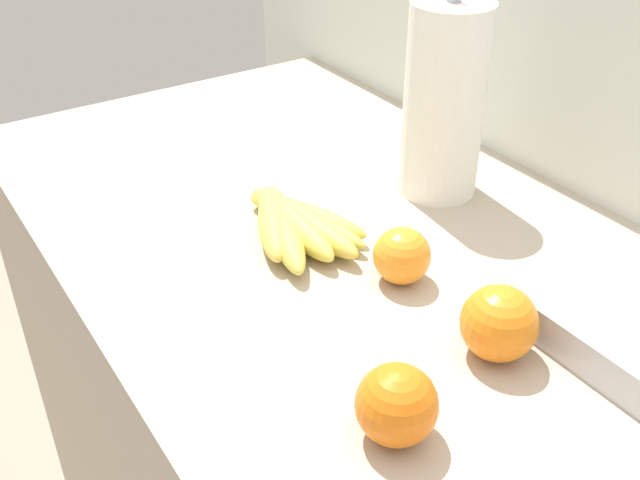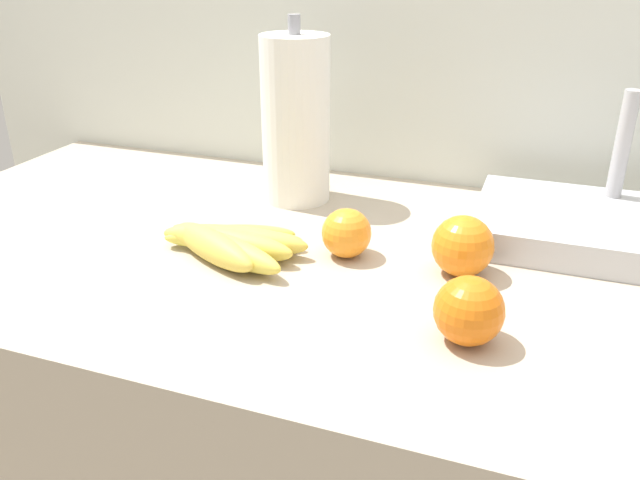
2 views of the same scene
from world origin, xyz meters
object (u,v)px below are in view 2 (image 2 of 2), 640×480
object	(u,v)px
orange_center	(469,311)
orange_back_left	(347,232)
paper_towel_roll	(296,120)
orange_far_right	(463,245)
banana_bunch	(227,242)
sink_basin	(612,228)

from	to	relation	value
orange_center	orange_back_left	world-z (taller)	orange_center
orange_back_left	paper_towel_roll	bearing A→B (deg)	129.24
orange_far_right	orange_back_left	bearing A→B (deg)	-179.11
banana_bunch	orange_center	world-z (taller)	orange_center
banana_bunch	orange_back_left	bearing A→B (deg)	20.54
orange_back_left	orange_far_right	world-z (taller)	orange_far_right
orange_center	orange_back_left	bearing A→B (deg)	139.79
orange_back_left	orange_far_right	xyz separation A→B (m)	(0.16, 0.00, 0.01)
orange_center	paper_towel_roll	distance (m)	0.49
paper_towel_roll	sink_basin	world-z (taller)	paper_towel_roll
banana_bunch	sink_basin	distance (m)	0.56
orange_center	sink_basin	world-z (taller)	sink_basin
orange_center	orange_far_right	world-z (taller)	orange_far_right
orange_back_left	sink_basin	distance (m)	0.39
banana_bunch	orange_center	xyz separation A→B (m)	(0.35, -0.10, 0.02)
orange_center	sink_basin	xyz separation A→B (m)	(0.16, 0.33, -0.01)
sink_basin	paper_towel_roll	bearing A→B (deg)	178.32
sink_basin	orange_far_right	bearing A→B (deg)	-138.87
orange_back_left	orange_far_right	distance (m)	0.16
orange_center	orange_back_left	distance (m)	0.25
banana_bunch	orange_center	distance (m)	0.36
orange_center	sink_basin	bearing A→B (deg)	64.27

